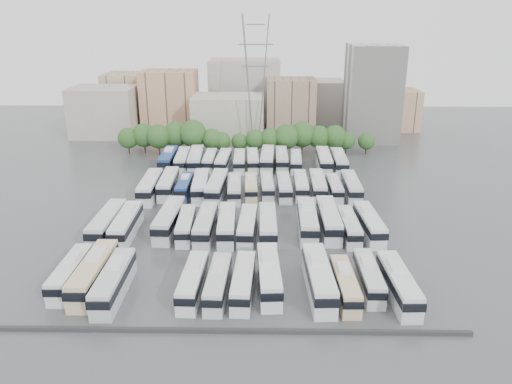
{
  "coord_description": "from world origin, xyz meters",
  "views": [
    {
      "loc": [
        4.27,
        -80.92,
        34.7
      ],
      "look_at": [
        2.8,
        5.69,
        3.0
      ],
      "focal_mm": 35.0,
      "sensor_mm": 36.0,
      "label": 1
    }
  ],
  "objects_px": {
    "bus_r3_s4": "(210,160)",
    "bus_r0_s6": "(218,282)",
    "bus_r0_s8": "(269,274)",
    "bus_r0_s1": "(94,273)",
    "bus_r3_s6": "(239,161)",
    "bus_r0_s5": "(193,281)",
    "bus_r1_s4": "(186,225)",
    "bus_r3_s8": "(267,159)",
    "bus_r2_s1": "(150,186)",
    "bus_r2_s13": "(351,186)",
    "bus_r1_s6": "(227,224)",
    "bus_r2_s8": "(267,186)",
    "bus_r1_s1": "(126,224)",
    "bus_r2_s6": "(234,188)",
    "bus_r2_s9": "(284,187)",
    "bus_r0_s12": "(369,277)",
    "bus_r1_s7": "(247,226)",
    "bus_r2_s5": "(217,186)",
    "bus_r2_s2": "(168,183)",
    "bus_r0_s2": "(114,281)",
    "bus_r0_s11": "(345,284)",
    "bus_r3_s12": "(324,160)",
    "bus_r3_s9": "(282,159)",
    "bus_r3_s3": "(196,159)",
    "bus_r3_s7": "(253,160)",
    "bus_r3_s5": "(223,161)",
    "bus_r1_s0": "(107,223)",
    "bus_r1_s8": "(268,225)",
    "bus_r3_s10": "(296,161)",
    "bus_r1_s13": "(369,223)",
    "bus_r2_s4": "(201,185)",
    "bus_r0_s13": "(398,284)",
    "bus_r0_s10": "(319,278)",
    "bus_r2_s7": "(251,187)",
    "bus_r3_s2": "(183,160)",
    "bus_r2_s11": "(318,185)",
    "bus_r1_s5": "(206,224)",
    "bus_r3_s13": "(339,161)",
    "bus_r2_s3": "(185,186)",
    "bus_r2_s10": "(301,185)",
    "bus_r1_s10": "(307,220)",
    "bus_r3_s1": "(168,159)",
    "bus_r1_s11": "(329,219)"
  },
  "relations": [
    {
      "from": "bus_r0_s13",
      "to": "bus_r2_s4",
      "type": "distance_m",
      "value": 47.53
    },
    {
      "from": "bus_r3_s8",
      "to": "bus_r3_s5",
      "type": "bearing_deg",
      "value": -170.74
    },
    {
      "from": "bus_r0_s5",
      "to": "bus_r0_s8",
      "type": "height_order",
      "value": "bus_r0_s8"
    },
    {
      "from": "bus_r0_s10",
      "to": "bus_r3_s9",
      "type": "xyz_separation_m",
      "value": [
        -3.09,
        55.17,
        -0.15
      ]
    },
    {
      "from": "bus_r0_s12",
      "to": "bus_r0_s2",
      "type": "bearing_deg",
      "value": -176.15
    },
    {
      "from": "bus_r1_s0",
      "to": "bus_r2_s6",
      "type": "relative_size",
      "value": 1.15
    },
    {
      "from": "bus_r0_s10",
      "to": "bus_r3_s10",
      "type": "xyz_separation_m",
      "value": [
        0.21,
        54.1,
        -0.33
      ]
    },
    {
      "from": "bus_r2_s3",
      "to": "bus_r3_s8",
      "type": "height_order",
      "value": "bus_r3_s8"
    },
    {
      "from": "bus_r1_s0",
      "to": "bus_r1_s8",
      "type": "distance_m",
      "value": 26.16
    },
    {
      "from": "bus_r1_s4",
      "to": "bus_r3_s8",
      "type": "xyz_separation_m",
      "value": [
        13.47,
        37.43,
        0.34
      ]
    },
    {
      "from": "bus_r3_s4",
      "to": "bus_r0_s6",
      "type": "bearing_deg",
      "value": -82.76
    },
    {
      "from": "bus_r1_s10",
      "to": "bus_r3_s7",
      "type": "relative_size",
      "value": 1.11
    },
    {
      "from": "bus_r2_s5",
      "to": "bus_r3_s4",
      "type": "height_order",
      "value": "bus_r2_s5"
    },
    {
      "from": "bus_r1_s6",
      "to": "bus_r2_s8",
      "type": "bearing_deg",
      "value": 69.66
    },
    {
      "from": "bus_r3_s3",
      "to": "bus_r1_s1",
      "type": "bearing_deg",
      "value": -102.8
    },
    {
      "from": "bus_r0_s13",
      "to": "bus_r0_s11",
      "type": "bearing_deg",
      "value": 177.11
    },
    {
      "from": "bus_r0_s2",
      "to": "bus_r0_s11",
      "type": "distance_m",
      "value": 29.64
    },
    {
      "from": "bus_r3_s10",
      "to": "bus_r0_s12",
      "type": "bearing_deg",
      "value": -80.19
    },
    {
      "from": "bus_r2_s6",
      "to": "bus_r2_s11",
      "type": "height_order",
      "value": "bus_r2_s11"
    },
    {
      "from": "bus_r0_s12",
      "to": "bus_r0_s8",
      "type": "bearing_deg",
      "value": -179.53
    },
    {
      "from": "bus_r1_s5",
      "to": "bus_r2_s4",
      "type": "xyz_separation_m",
      "value": [
        -3.11,
        18.93,
        0.04
      ]
    },
    {
      "from": "bus_r3_s12",
      "to": "bus_r3_s9",
      "type": "bearing_deg",
      "value": 175.09
    },
    {
      "from": "bus_r2_s7",
      "to": "bus_r3_s3",
      "type": "distance_m",
      "value": 22.26
    },
    {
      "from": "bus_r0_s5",
      "to": "bus_r3_s7",
      "type": "bearing_deg",
      "value": 85.43
    },
    {
      "from": "bus_r3_s4",
      "to": "bus_r3_s6",
      "type": "relative_size",
      "value": 0.99
    },
    {
      "from": "bus_r2_s2",
      "to": "bus_r3_s8",
      "type": "bearing_deg",
      "value": 39.65
    },
    {
      "from": "bus_r0_s12",
      "to": "bus_r3_s7",
      "type": "height_order",
      "value": "bus_r3_s7"
    },
    {
      "from": "bus_r0_s8",
      "to": "bus_r0_s1",
      "type": "bearing_deg",
      "value": 177.56
    },
    {
      "from": "bus_r1_s6",
      "to": "bus_r2_s10",
      "type": "bearing_deg",
      "value": 54.53
    },
    {
      "from": "bus_r1_s1",
      "to": "bus_r2_s1",
      "type": "distance_m",
      "value": 18.26
    },
    {
      "from": "bus_r2_s1",
      "to": "bus_r2_s13",
      "type": "height_order",
      "value": "bus_r2_s1"
    },
    {
      "from": "bus_r1_s7",
      "to": "bus_r3_s10",
      "type": "xyz_separation_m",
      "value": [
        10.01,
        37.13,
        -0.08
      ]
    },
    {
      "from": "bus_r1_s4",
      "to": "bus_r3_s2",
      "type": "distance_m",
      "value": 37.44
    },
    {
      "from": "bus_r0_s5",
      "to": "bus_r3_s1",
      "type": "bearing_deg",
      "value": 105.61
    },
    {
      "from": "bus_r1_s5",
      "to": "bus_r0_s6",
      "type": "bearing_deg",
      "value": -77.67
    },
    {
      "from": "bus_r3_s6",
      "to": "bus_r2_s13",
      "type": "bearing_deg",
      "value": -39.58
    },
    {
      "from": "bus_r0_s13",
      "to": "bus_r2_s5",
      "type": "bearing_deg",
      "value": 124.01
    },
    {
      "from": "bus_r0_s8",
      "to": "bus_r2_s10",
      "type": "relative_size",
      "value": 1.09
    },
    {
      "from": "bus_r1_s7",
      "to": "bus_r2_s5",
      "type": "relative_size",
      "value": 0.89
    },
    {
      "from": "bus_r0_s12",
      "to": "bus_r3_s7",
      "type": "relative_size",
      "value": 0.94
    },
    {
      "from": "bus_r0_s6",
      "to": "bus_r2_s9",
      "type": "bearing_deg",
      "value": 77.38
    },
    {
      "from": "bus_r1_s1",
      "to": "bus_r3_s13",
      "type": "distance_m",
      "value": 53.76
    },
    {
      "from": "bus_r0_s12",
      "to": "bus_r1_s6",
      "type": "height_order",
      "value": "bus_r1_s6"
    },
    {
      "from": "bus_r1_s5",
      "to": "bus_r0_s5",
      "type": "bearing_deg",
      "value": -87.96
    },
    {
      "from": "bus_r0_s8",
      "to": "bus_r2_s10",
      "type": "xyz_separation_m",
      "value": [
        6.61,
        36.3,
        -0.15
      ]
    },
    {
      "from": "bus_r1_s11",
      "to": "bus_r3_s12",
      "type": "xyz_separation_m",
      "value": [
        3.09,
        34.84,
        -0.06
      ]
    },
    {
      "from": "bus_r1_s1",
      "to": "bus_r2_s6",
      "type": "height_order",
      "value": "bus_r1_s1"
    },
    {
      "from": "bus_r3_s7",
      "to": "bus_r3_s10",
      "type": "distance_m",
      "value": 10.06
    },
    {
      "from": "bus_r1_s13",
      "to": "bus_r2_s4",
      "type": "relative_size",
      "value": 0.97
    },
    {
      "from": "bus_r2_s1",
      "to": "bus_r0_s2",
      "type": "bearing_deg",
      "value": -86.5
    }
  ]
}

